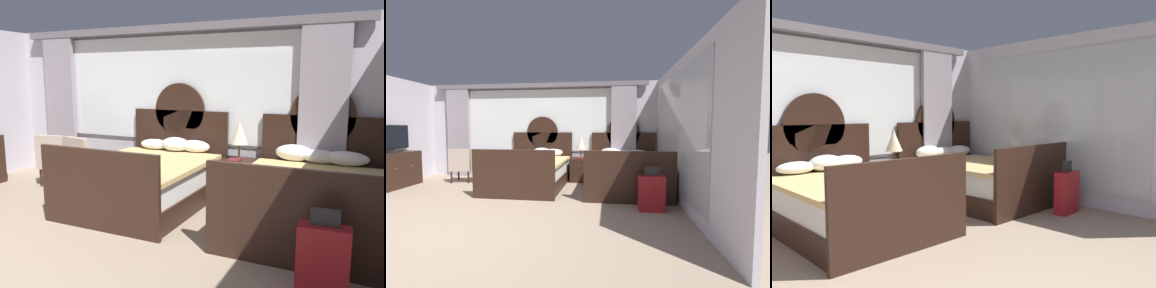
# 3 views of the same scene
# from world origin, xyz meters

# --- Properties ---
(wall_back_window) EXTENTS (6.64, 0.22, 2.70)m
(wall_back_window) POSITION_xyz_m (0.00, 3.95, 1.44)
(wall_back_window) COLOR silver
(wall_back_window) RESTS_ON ground_plane
(bed_near_window) EXTENTS (1.70, 2.22, 1.74)m
(bed_near_window) POSITION_xyz_m (0.14, 2.84, 0.38)
(bed_near_window) COLOR black
(bed_near_window) RESTS_ON ground_plane
(bed_near_mirror) EXTENTS (1.70, 2.22, 1.74)m
(bed_near_mirror) POSITION_xyz_m (2.41, 2.84, 0.38)
(bed_near_mirror) COLOR black
(bed_near_mirror) RESTS_ON ground_plane
(nightstand_between_beds) EXTENTS (0.51, 0.54, 0.62)m
(nightstand_between_beds) POSITION_xyz_m (1.27, 3.55, 0.31)
(nightstand_between_beds) COLOR black
(nightstand_between_beds) RESTS_ON ground_plane
(table_lamp_on_nightstand) EXTENTS (0.27, 0.27, 0.57)m
(table_lamp_on_nightstand) POSITION_xyz_m (1.28, 3.58, 1.02)
(table_lamp_on_nightstand) COLOR brown
(table_lamp_on_nightstand) RESTS_ON nightstand_between_beds
(book_on_nightstand) EXTENTS (0.18, 0.26, 0.03)m
(book_on_nightstand) POSITION_xyz_m (1.25, 3.45, 0.64)
(book_on_nightstand) COLOR maroon
(book_on_nightstand) RESTS_ON nightstand_between_beds
(armchair_by_window_left) EXTENTS (0.63, 0.63, 0.89)m
(armchair_by_window_left) POSITION_xyz_m (-1.20, 3.03, 0.47)
(armchair_by_window_left) COLOR #B29E8E
(armchair_by_window_left) RESTS_ON ground_plane
(armchair_by_window_centre) EXTENTS (0.62, 0.62, 0.89)m
(armchair_by_window_centre) POSITION_xyz_m (-1.82, 3.03, 0.47)
(armchair_by_window_centre) COLOR #B29E8E
(armchair_by_window_centre) RESTS_ON ground_plane
(suitcase_on_floor) EXTENTS (0.44, 0.20, 0.77)m
(suitcase_on_floor) POSITION_xyz_m (2.76, 1.36, 0.31)
(suitcase_on_floor) COLOR maroon
(suitcase_on_floor) RESTS_ON ground_plane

